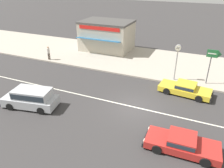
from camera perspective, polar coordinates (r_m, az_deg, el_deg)
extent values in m
plane|color=#383535|center=(17.87, 6.13, -6.07)|extent=(160.00, 160.00, 0.00)
cube|color=silver|center=(17.87, 6.13, -6.07)|extent=(50.40, 0.14, 0.01)
cube|color=#ADA393|center=(27.03, 13.11, 5.25)|extent=(68.00, 10.00, 0.15)
cube|color=#B7BABF|center=(18.83, -20.49, -4.12)|extent=(4.58, 2.58, 0.70)
cube|color=#B7BABF|center=(18.36, -20.12, -2.36)|extent=(3.17, 2.13, 0.70)
cube|color=#28333D|center=(18.36, -20.12, -2.36)|extent=(3.06, 2.14, 0.45)
cube|color=black|center=(20.15, -25.72, -3.78)|extent=(0.45, 1.73, 0.28)
cube|color=white|center=(19.56, -26.91, -3.74)|extent=(0.12, 0.25, 0.14)
cube|color=white|center=(20.39, -24.85, -2.06)|extent=(0.12, 0.25, 0.14)
cylinder|color=black|center=(19.09, -25.10, -5.37)|extent=(0.63, 0.33, 0.60)
cylinder|color=black|center=(20.24, -22.38, -2.97)|extent=(0.63, 0.33, 0.60)
cylinder|color=black|center=(17.68, -18.09, -6.65)|extent=(0.63, 0.33, 0.60)
cylinder|color=black|center=(18.91, -15.63, -3.96)|extent=(0.63, 0.33, 0.60)
cube|color=yellow|center=(20.58, 18.42, -1.43)|extent=(4.59, 2.20, 0.48)
cube|color=yellow|center=(20.37, 18.75, -0.35)|extent=(1.81, 1.75, 0.42)
cube|color=#28333D|center=(20.37, 18.75, -0.35)|extent=(1.75, 1.78, 0.27)
cube|color=black|center=(20.45, 24.55, -3.08)|extent=(0.29, 1.75, 0.28)
cube|color=white|center=(20.91, 24.78, -1.82)|extent=(0.10, 0.25, 0.14)
cube|color=white|center=(19.80, 24.36, -3.33)|extent=(0.10, 0.25, 0.14)
cylinder|color=black|center=(21.24, 22.47, -1.56)|extent=(0.62, 0.28, 0.60)
cylinder|color=black|center=(19.74, 21.72, -3.60)|extent=(0.62, 0.28, 0.60)
cylinder|color=black|center=(21.59, 15.34, 0.06)|extent=(0.62, 0.28, 0.60)
cylinder|color=black|center=(20.12, 14.07, -1.82)|extent=(0.62, 0.28, 0.60)
cube|color=red|center=(14.34, 17.81, -14.86)|extent=(4.40, 1.89, 0.48)
cube|color=red|center=(14.06, 17.84, -13.44)|extent=(1.68, 1.63, 0.42)
cube|color=#28333D|center=(14.06, 17.84, -13.44)|extent=(1.61, 1.67, 0.27)
cube|color=black|center=(14.55, 8.85, -13.50)|extent=(0.17, 1.73, 0.28)
cube|color=white|center=(13.96, 8.41, -14.41)|extent=(0.09, 0.24, 0.14)
cube|color=white|center=(14.89, 9.60, -11.47)|extent=(0.09, 0.24, 0.14)
cylinder|color=black|center=(13.83, 11.65, -16.35)|extent=(0.61, 0.24, 0.60)
cylinder|color=black|center=(15.10, 12.92, -12.23)|extent=(0.61, 0.24, 0.60)
cylinder|color=black|center=(13.86, 23.16, -18.26)|extent=(0.61, 0.24, 0.60)
cylinder|color=black|center=(15.13, 23.27, -13.96)|extent=(0.61, 0.24, 0.60)
cylinder|color=#9E9EA3|center=(22.31, 16.31, 4.64)|extent=(0.12, 0.12, 3.02)
cylinder|color=#9E9EA3|center=(21.73, 16.92, 9.05)|extent=(0.59, 0.18, 0.59)
cylinder|color=white|center=(21.64, 16.88, 8.98)|extent=(0.52, 0.02, 0.52)
cylinder|color=white|center=(21.82, 16.96, 9.11)|extent=(0.52, 0.02, 0.52)
cube|color=black|center=(21.63, 16.88, 8.97)|extent=(0.15, 0.01, 0.25)
cube|color=black|center=(21.63, 16.88, 8.97)|extent=(0.41, 0.01, 0.16)
cylinder|color=#4C4C51|center=(22.63, 23.89, 3.23)|extent=(0.10, 0.10, 2.68)
cube|color=#236638|center=(22.04, 24.69, 7.24)|extent=(0.90, 0.06, 0.72)
cone|color=#236638|center=(22.07, 26.31, 6.93)|extent=(0.36, 0.79, 0.79)
cube|color=white|center=(22.01, 24.69, 7.21)|extent=(0.72, 0.01, 0.10)
cylinder|color=#4C4238|center=(28.40, -16.28, 6.97)|extent=(0.14, 0.14, 0.83)
cylinder|color=#4C4238|center=(28.28, -15.96, 6.93)|extent=(0.14, 0.14, 0.83)
cylinder|color=silver|center=(28.11, -16.30, 8.35)|extent=(0.34, 0.34, 0.63)
sphere|color=tan|center=(27.99, -16.41, 9.18)|extent=(0.23, 0.23, 0.23)
cube|color=#B2A893|center=(30.89, -1.35, 12.35)|extent=(6.68, 4.70, 3.70)
cube|color=#474442|center=(30.46, -1.39, 15.95)|extent=(6.82, 4.79, 0.24)
cube|color=#286BA3|center=(28.49, -3.68, 11.49)|extent=(6.02, 0.90, 0.28)
cube|color=red|center=(28.46, -3.45, 14.29)|extent=(5.68, 0.08, 0.44)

